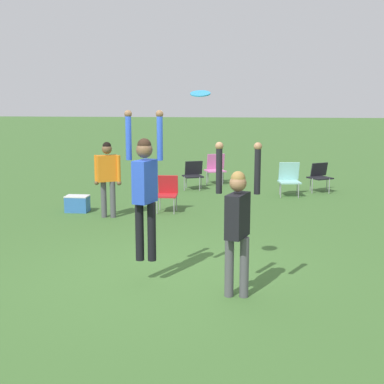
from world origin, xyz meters
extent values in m
plane|color=#3D662D|center=(0.00, 0.00, 0.00)|extent=(120.00, 120.00, 0.00)
cylinder|color=black|center=(-0.32, -0.26, 0.74)|extent=(0.12, 0.12, 0.84)
cylinder|color=black|center=(-0.15, -0.26, 0.74)|extent=(0.12, 0.12, 0.84)
cube|color=blue|center=(-0.24, -0.26, 1.45)|extent=(0.31, 0.43, 0.59)
sphere|color=brown|center=(-0.24, -0.26, 1.89)|extent=(0.23, 0.23, 0.23)
sphere|color=black|center=(-0.24, -0.26, 1.95)|extent=(0.19, 0.19, 0.19)
cylinder|color=blue|center=(-0.45, -0.26, 2.06)|extent=(0.08, 0.08, 0.63)
sphere|color=brown|center=(-0.45, -0.26, 2.37)|extent=(0.10, 0.10, 0.10)
cylinder|color=blue|center=(-0.02, -0.26, 2.06)|extent=(0.08, 0.08, 0.63)
sphere|color=brown|center=(-0.02, -0.26, 2.37)|extent=(0.10, 0.10, 0.10)
cylinder|color=#4C4C51|center=(0.96, -0.69, 0.40)|extent=(0.12, 0.12, 0.81)
cylinder|color=#4C4C51|center=(1.15, -0.69, 0.40)|extent=(0.12, 0.12, 0.81)
cube|color=black|center=(1.06, -0.69, 1.10)|extent=(0.33, 0.48, 0.57)
sphere|color=#9E704C|center=(1.06, -0.69, 1.52)|extent=(0.22, 0.22, 0.22)
sphere|color=olive|center=(1.06, -0.69, 1.58)|extent=(0.19, 0.19, 0.19)
cylinder|color=black|center=(0.81, -0.69, 1.69)|extent=(0.08, 0.08, 0.61)
sphere|color=#9E704C|center=(0.81, -0.69, 1.99)|extent=(0.10, 0.10, 0.10)
cylinder|color=black|center=(1.30, -0.69, 1.69)|extent=(0.08, 0.08, 0.61)
sphere|color=#9E704C|center=(1.30, -0.69, 1.99)|extent=(0.10, 0.10, 0.10)
cylinder|color=#2D9EDB|center=(0.53, -0.30, 2.65)|extent=(0.27, 0.26, 0.09)
cylinder|color=gray|center=(2.01, 6.43, 0.20)|extent=(0.02, 0.02, 0.40)
cylinder|color=gray|center=(2.47, 6.43, 0.20)|extent=(0.02, 0.02, 0.40)
cylinder|color=gray|center=(2.01, 6.89, 0.20)|extent=(0.02, 0.02, 0.40)
cylinder|color=gray|center=(2.47, 6.89, 0.20)|extent=(0.02, 0.02, 0.40)
cube|color=#8CC6C1|center=(2.24, 6.66, 0.38)|extent=(0.61, 0.61, 0.04)
cube|color=#8CC6C1|center=(2.24, 6.91, 0.64)|extent=(0.55, 0.20, 0.48)
cylinder|color=gray|center=(2.90, 7.16, 0.21)|extent=(0.02, 0.02, 0.41)
cylinder|color=gray|center=(3.35, 7.16, 0.21)|extent=(0.02, 0.02, 0.41)
cylinder|color=gray|center=(2.90, 7.61, 0.21)|extent=(0.02, 0.02, 0.41)
cylinder|color=gray|center=(3.35, 7.61, 0.21)|extent=(0.02, 0.02, 0.41)
cube|color=black|center=(3.12, 7.38, 0.40)|extent=(0.74, 0.74, 0.04)
cube|color=black|center=(3.12, 7.63, 0.60)|extent=(0.50, 0.37, 0.37)
cylinder|color=gray|center=(-0.86, 4.17, 0.20)|extent=(0.02, 0.02, 0.40)
cylinder|color=gray|center=(-0.47, 4.17, 0.20)|extent=(0.02, 0.02, 0.40)
cylinder|color=gray|center=(-0.86, 4.56, 0.20)|extent=(0.02, 0.02, 0.40)
cylinder|color=gray|center=(-0.47, 4.56, 0.20)|extent=(0.02, 0.02, 0.40)
cube|color=#B21E23|center=(-0.66, 4.36, 0.39)|extent=(0.47, 0.47, 0.04)
cube|color=#B21E23|center=(-0.66, 4.57, 0.61)|extent=(0.46, 0.12, 0.42)
cylinder|color=gray|center=(-0.62, 7.22, 0.20)|extent=(0.02, 0.02, 0.39)
cylinder|color=gray|center=(-0.18, 7.22, 0.20)|extent=(0.02, 0.02, 0.39)
cylinder|color=gray|center=(-0.62, 7.65, 0.20)|extent=(0.02, 0.02, 0.39)
cylinder|color=gray|center=(-0.18, 7.65, 0.20)|extent=(0.02, 0.02, 0.39)
cube|color=black|center=(-0.40, 7.43, 0.38)|extent=(0.67, 0.67, 0.04)
cube|color=black|center=(-0.40, 7.67, 0.59)|extent=(0.51, 0.29, 0.39)
cylinder|color=gray|center=(-0.07, 8.22, 0.21)|extent=(0.02, 0.02, 0.42)
cylinder|color=gray|center=(0.40, 8.22, 0.21)|extent=(0.02, 0.02, 0.42)
cylinder|color=gray|center=(-0.07, 8.69, 0.21)|extent=(0.02, 0.02, 0.42)
cylinder|color=gray|center=(0.40, 8.69, 0.21)|extent=(0.02, 0.02, 0.42)
cube|color=#C666A3|center=(0.16, 8.46, 0.40)|extent=(0.70, 0.70, 0.04)
cube|color=#C666A3|center=(0.16, 8.71, 0.65)|extent=(0.55, 0.31, 0.47)
cylinder|color=#4C4C51|center=(-1.95, 3.70, 0.40)|extent=(0.12, 0.12, 0.80)
cylinder|color=#4C4C51|center=(-1.75, 3.70, 0.40)|extent=(0.12, 0.12, 0.80)
cube|color=orange|center=(-1.85, 3.70, 1.08)|extent=(0.49, 0.39, 0.57)
sphere|color=brown|center=(-1.85, 3.70, 1.50)|extent=(0.22, 0.22, 0.22)
sphere|color=black|center=(-1.85, 3.70, 1.56)|extent=(0.18, 0.18, 0.18)
cylinder|color=orange|center=(-2.10, 3.70, 1.06)|extent=(0.08, 0.08, 0.60)
sphere|color=brown|center=(-2.10, 3.70, 0.76)|extent=(0.10, 0.10, 0.10)
cylinder|color=orange|center=(-1.60, 3.70, 1.06)|extent=(0.08, 0.08, 0.60)
sphere|color=brown|center=(-1.60, 3.70, 0.76)|extent=(0.10, 0.10, 0.10)
cube|color=#336BB7|center=(-2.71, 4.19, 0.18)|extent=(0.51, 0.35, 0.35)
cube|color=silver|center=(-2.71, 4.19, 0.36)|extent=(0.52, 0.35, 0.02)
camera|label=1|loc=(1.20, -7.42, 2.61)|focal=50.00mm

